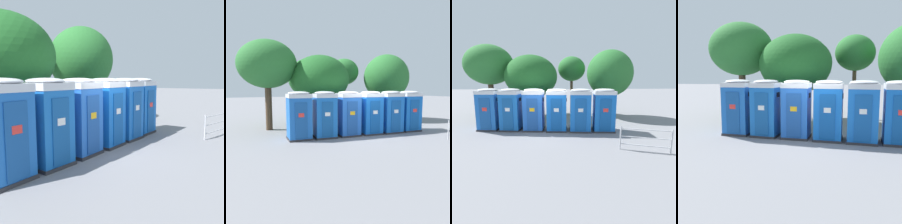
% 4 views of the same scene
% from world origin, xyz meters
% --- Properties ---
extents(ground_plane, '(120.00, 120.00, 0.00)m').
position_xyz_m(ground_plane, '(0.00, 0.00, 0.00)').
color(ground_plane, slate).
extents(portapotty_0, '(1.34, 1.33, 2.54)m').
position_xyz_m(portapotty_0, '(-3.43, 0.70, 1.28)').
color(portapotty_0, '#2D2D33').
rests_on(portapotty_0, ground).
extents(portapotty_1, '(1.34, 1.37, 2.54)m').
position_xyz_m(portapotty_1, '(-2.05, 0.47, 1.28)').
color(portapotty_1, '#2D2D33').
rests_on(portapotty_1, ground).
extents(portapotty_2, '(1.31, 1.32, 2.54)m').
position_xyz_m(portapotty_2, '(-0.66, 0.29, 1.28)').
color(portapotty_2, '#2D2D33').
rests_on(portapotty_2, ground).
extents(portapotty_3, '(1.31, 1.32, 2.54)m').
position_xyz_m(portapotty_3, '(0.71, 0.07, 1.28)').
color(portapotty_3, '#2D2D33').
rests_on(portapotty_3, ground).
extents(portapotty_4, '(1.39, 1.36, 2.54)m').
position_xyz_m(portapotty_4, '(2.10, -0.14, 1.28)').
color(portapotty_4, '#2D2D33').
rests_on(portapotty_4, ground).
extents(portapotty_5, '(1.38, 1.35, 2.54)m').
position_xyz_m(portapotty_5, '(3.49, -0.26, 1.28)').
color(portapotty_5, '#2D2D33').
rests_on(portapotty_5, ground).
extents(street_tree_0, '(3.70, 3.70, 5.73)m').
position_xyz_m(street_tree_0, '(-4.31, 4.17, 4.18)').
color(street_tree_0, '#4C3826').
rests_on(street_tree_0, ground).
extents(street_tree_1, '(3.73, 3.73, 5.49)m').
position_xyz_m(street_tree_1, '(5.29, 4.07, 3.59)').
color(street_tree_1, brown).
rests_on(street_tree_1, ground).
extents(street_tree_2, '(2.49, 2.49, 5.21)m').
position_xyz_m(street_tree_2, '(2.39, 6.14, 4.06)').
color(street_tree_2, brown).
rests_on(street_tree_2, ground).
extents(street_tree_3, '(3.57, 3.57, 4.99)m').
position_xyz_m(street_tree_3, '(-0.80, 5.51, 3.45)').
color(street_tree_3, brown).
rests_on(street_tree_3, ground).
extents(street_tree_4, '(3.93, 3.93, 4.90)m').
position_xyz_m(street_tree_4, '(-1.05, 3.37, 3.30)').
color(street_tree_4, brown).
rests_on(street_tree_4, ground).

